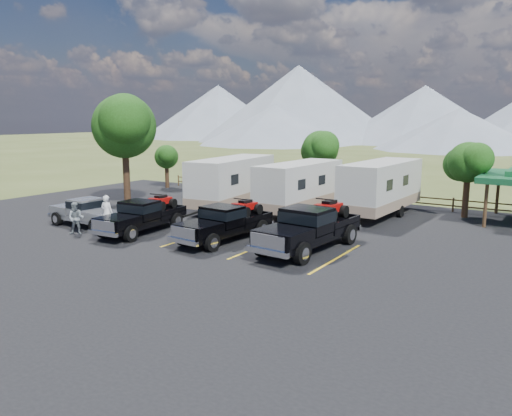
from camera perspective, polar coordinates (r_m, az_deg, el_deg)
The scene contains 18 objects.
ground at distance 22.47m, azimuth -9.35°, elevation -5.92°, with size 320.00×320.00×0.00m, color #455323.
asphalt_lot at distance 24.68m, azimuth -4.69°, elevation -4.28°, with size 44.00×34.00×0.04m, color black.
stall_lines at distance 25.45m, azimuth -3.33°, elevation -3.76°, with size 12.12×5.50×0.01m.
tree_big_nw at distance 36.85m, azimuth -14.85°, elevation 9.00°, with size 5.54×5.18×7.84m.
tree_ne_a at distance 33.55m, azimuth 23.07°, elevation 4.80°, with size 3.11×2.92×4.76m.
tree_north at distance 38.78m, azimuth 7.33°, elevation 6.69°, with size 3.46×3.24×5.25m.
tree_nw_small at distance 45.09m, azimuth -10.21°, elevation 5.77°, with size 2.59×2.43×3.85m.
rail_fence at distance 37.10m, azimuth 12.50°, elevation 1.36°, with size 36.12×0.12×1.00m.
mountain_range at distance 123.95m, azimuth 22.71°, elevation 10.29°, with size 209.00×71.00×20.00m.
rig_left at distance 27.82m, azimuth -12.81°, elevation -0.80°, with size 2.44×6.02×1.97m.
rig_center at distance 25.36m, azimuth -3.50°, elevation -1.57°, with size 2.51×6.17×2.01m.
rig_right at distance 23.68m, azimuth 6.17°, elevation -2.16°, with size 2.84×6.98×2.28m.
trailer_left at distance 33.93m, azimuth -2.74°, elevation 2.92°, with size 3.51×10.10×3.49m.
trailer_center at distance 32.50m, azimuth 4.98°, elevation 2.40°, with size 2.69×9.52×3.31m.
trailer_right at distance 32.48m, azimuth 14.11°, elevation 2.25°, with size 2.94×9.95×3.45m.
pickup_silver at distance 30.07m, azimuth -18.69°, elevation -0.47°, with size 5.49×2.13×1.62m.
person_a at distance 28.87m, azimuth -16.66°, elevation -0.51°, with size 0.72×0.47×1.96m, color white.
person_b at distance 28.33m, azimuth -19.87°, elevation -1.13°, with size 0.84×0.66×1.74m, color gray.
Camera 1 is at (14.53, -15.96, 6.23)m, focal length 35.00 mm.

